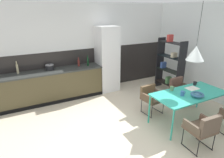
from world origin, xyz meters
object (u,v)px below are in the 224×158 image
armchair_far_side (204,127)px  fruit_bowl (197,95)px  cooking_pot (50,67)px  bottle_spice_small (79,63)px  mug_white_ceramic (183,93)px  open_shelf_unit (170,64)px  armchair_head_of_table (179,88)px  pendant_lamp_over_table_near (196,53)px  open_book (192,88)px  bottle_vinegar_dark (17,68)px  mug_dark_espresso (172,88)px  mug_tall_blue (195,83)px  bottle_wine_green (88,61)px  refrigerator_column (107,59)px  armchair_by_stool (151,95)px  dining_table (189,95)px

armchair_far_side → fruit_bowl: (0.51, 0.62, 0.29)m
cooking_pot → bottle_spice_small: 0.86m
mug_white_ceramic → open_shelf_unit: open_shelf_unit is taller
armchair_head_of_table → fruit_bowl: size_ratio=2.65×
armchair_far_side → pendant_lamp_over_table_near: (0.53, 0.85, 1.16)m
armchair_head_of_table → cooking_pot: size_ratio=3.14×
open_book → bottle_vinegar_dark: bottle_vinegar_dark is taller
armchair_far_side → pendant_lamp_over_table_near: bearing=60.9°
mug_dark_espresso → mug_white_ceramic: mug_white_ceramic is taller
open_shelf_unit → mug_tall_blue: bearing=-16.8°
mug_dark_espresso → mug_tall_blue: mug_dark_espresso is taller
armchair_far_side → pendant_lamp_over_table_near: pendant_lamp_over_table_near is taller
bottle_wine_green → fruit_bowl: bearing=-63.9°
fruit_bowl → cooking_pot: (-2.54, 3.01, 0.18)m
refrigerator_column → armchair_by_stool: bearing=-80.3°
bottle_vinegar_dark → mug_dark_espresso: bearing=-38.8°
refrigerator_column → open_shelf_unit: size_ratio=1.14×
armchair_head_of_table → cooking_pot: bearing=-37.7°
bottle_vinegar_dark → bottle_wine_green: 1.96m
dining_table → armchair_by_stool: bearing=121.0°
bottle_wine_green → armchair_far_side: bearing=-75.5°
bottle_wine_green → open_shelf_unit: (2.36, -1.03, -0.13)m
bottle_wine_green → bottle_vinegar_dark: bearing=175.4°
pendant_lamp_over_table_near → armchair_far_side: bearing=-122.2°
bottle_spice_small → open_shelf_unit: size_ratio=0.15×
refrigerator_column → fruit_bowl: bearing=-75.2°
armchair_by_stool → bottle_spice_small: 2.41m
mug_dark_espresso → armchair_far_side: bearing=-103.7°
mug_tall_blue → bottle_vinegar_dark: 4.67m
armchair_head_of_table → open_shelf_unit: bearing=-119.5°
refrigerator_column → pendant_lamp_over_table_near: pendant_lamp_over_table_near is taller
refrigerator_column → armchair_far_side: 3.55m
refrigerator_column → armchair_far_side: refrigerator_column is taller
bottle_wine_green → open_book: bearing=-55.9°
dining_table → cooking_pot: size_ratio=7.34×
cooking_pot → bottle_vinegar_dark: bottle_vinegar_dark is taller
mug_tall_blue → open_book: bearing=-150.8°
armchair_head_of_table → bottle_wine_green: size_ratio=2.29×
refrigerator_column → dining_table: bearing=-73.5°
open_book → open_shelf_unit: (0.66, 1.49, 0.15)m
open_book → bottle_wine_green: 3.06m
open_book → pendant_lamp_over_table_near: 0.97m
armchair_by_stool → armchair_far_side: (-0.07, -1.62, 0.04)m
armchair_head_of_table → fruit_bowl: 1.21m
refrigerator_column → bottle_spice_small: 0.93m
refrigerator_column → pendant_lamp_over_table_near: bearing=-73.5°
cooking_pot → bottle_wine_green: bottle_wine_green is taller
fruit_bowl → pendant_lamp_over_table_near: pendant_lamp_over_table_near is taller
fruit_bowl → mug_tall_blue: bearing=43.9°
fruit_bowl → mug_white_ceramic: mug_white_ceramic is taller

